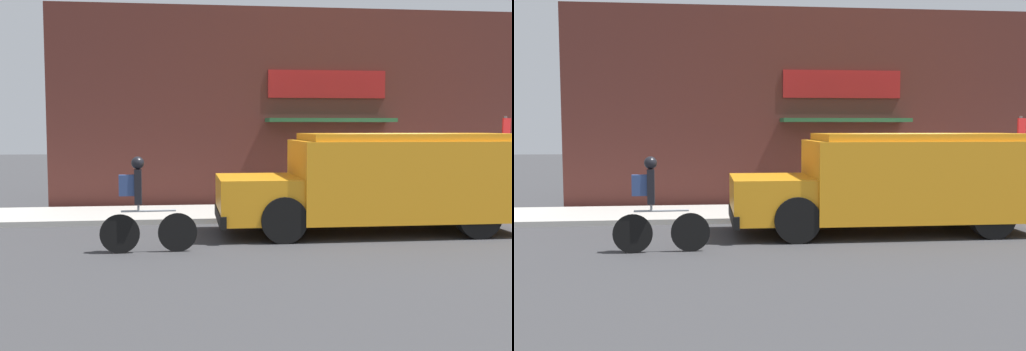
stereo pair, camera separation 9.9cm
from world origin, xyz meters
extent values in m
plane|color=#38383A|center=(0.00, 0.00, 0.00)|extent=(70.00, 70.00, 0.00)
cube|color=#ADAAA3|center=(0.00, 1.21, 0.06)|extent=(28.00, 2.42, 0.12)
cube|color=#4C231E|center=(0.00, 2.76, 2.68)|extent=(16.59, 0.18, 5.35)
cube|color=maroon|center=(-0.92, 2.65, 3.32)|extent=(3.22, 0.05, 0.74)
cube|color=#235633|center=(-0.92, 2.23, 2.35)|extent=(3.38, 0.87, 0.10)
cube|color=orange|center=(-0.21, -1.45, 1.10)|extent=(4.63, 2.13, 1.59)
cube|color=orange|center=(-3.31, -1.46, 0.74)|extent=(1.59, 1.95, 0.87)
cube|color=orange|center=(-0.21, -1.45, 1.97)|extent=(4.26, 1.96, 0.14)
cube|color=black|center=(-4.06, -1.46, 0.41)|extent=(0.13, 2.07, 0.24)
cube|color=red|center=(-1.49, -0.15, 1.18)|extent=(0.03, 0.44, 0.44)
cylinder|color=black|center=(-2.93, -0.56, 0.44)|extent=(0.88, 0.26, 0.88)
cylinder|color=black|center=(-2.92, -2.35, 0.44)|extent=(0.88, 0.26, 0.88)
cylinder|color=black|center=(0.92, -0.55, 0.44)|extent=(0.88, 0.26, 0.88)
cylinder|color=black|center=(0.92, -2.34, 0.44)|extent=(0.88, 0.26, 0.88)
cylinder|color=black|center=(-4.89, -2.90, 0.34)|extent=(0.68, 0.07, 0.68)
cylinder|color=black|center=(-5.88, -2.93, 0.34)|extent=(0.68, 0.07, 0.68)
cylinder|color=#999EA3|center=(-5.38, -2.92, 0.73)|extent=(0.94, 0.07, 0.04)
cylinder|color=#999EA3|center=(-5.56, -2.92, 0.79)|extent=(0.04, 0.04, 0.12)
cube|color=black|center=(-5.56, -2.92, 1.15)|extent=(0.13, 0.20, 0.60)
sphere|color=black|center=(-5.56, -2.92, 1.56)|extent=(0.22, 0.22, 0.22)
cube|color=navy|center=(-5.75, -2.93, 1.18)|extent=(0.27, 0.15, 0.36)
cylinder|color=slate|center=(2.95, 0.38, 1.28)|extent=(0.07, 0.07, 2.31)
cube|color=red|center=(2.95, 0.33, 2.08)|extent=(0.45, 0.45, 0.60)
camera|label=1|loc=(-4.74, -13.30, 2.19)|focal=42.00mm
camera|label=2|loc=(-4.65, -13.31, 2.19)|focal=42.00mm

